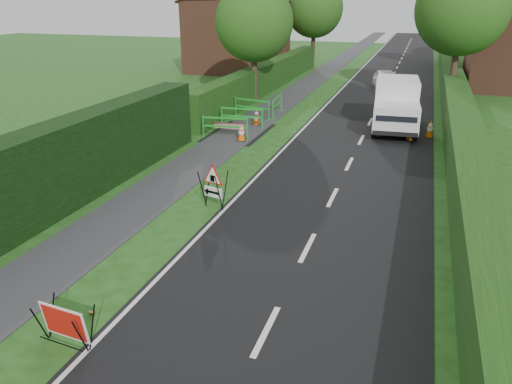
# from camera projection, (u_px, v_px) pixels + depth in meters

# --- Properties ---
(ground) EXTENTS (120.00, 120.00, 0.00)m
(ground) POSITION_uv_depth(u_px,v_px,m) (200.00, 251.00, 12.32)
(ground) COLOR #1F4513
(ground) RESTS_ON ground
(road_surface) EXTENTS (6.00, 90.00, 0.02)m
(road_surface) POSITION_uv_depth(u_px,v_px,m) (396.00, 69.00, 42.48)
(road_surface) COLOR black
(road_surface) RESTS_ON ground
(footpath) EXTENTS (2.00, 90.00, 0.02)m
(footpath) POSITION_uv_depth(u_px,v_px,m) (332.00, 66.00, 44.08)
(footpath) COLOR #2D2D30
(footpath) RESTS_ON ground
(hedge_west_near) EXTENTS (1.10, 18.00, 2.50)m
(hedge_west_near) POSITION_uv_depth(u_px,v_px,m) (34.00, 224.00, 13.78)
(hedge_west_near) COLOR black
(hedge_west_near) RESTS_ON ground
(hedge_west_far) EXTENTS (1.00, 24.00, 1.80)m
(hedge_west_far) POSITION_uv_depth(u_px,v_px,m) (268.00, 90.00, 33.20)
(hedge_west_far) COLOR #14380F
(hedge_west_far) RESTS_ON ground
(hedge_east) EXTENTS (1.20, 50.00, 1.50)m
(hedge_east) POSITION_uv_depth(u_px,v_px,m) (455.00, 124.00, 24.54)
(hedge_east) COLOR #14380F
(hedge_east) RESTS_ON ground
(house_west) EXTENTS (7.50, 7.40, 7.88)m
(house_west) POSITION_uv_depth(u_px,v_px,m) (238.00, 34.00, 40.65)
(house_west) COLOR brown
(house_west) RESTS_ON ground
(tree_nw) EXTENTS (4.40, 4.40, 6.70)m
(tree_nw) POSITION_uv_depth(u_px,v_px,m) (254.00, 22.00, 27.90)
(tree_nw) COLOR #2D2116
(tree_nw) RESTS_ON ground
(tree_ne) EXTENTS (5.20, 5.20, 7.79)m
(tree_ne) POSITION_uv_depth(u_px,v_px,m) (462.00, 9.00, 27.96)
(tree_ne) COLOR #2D2116
(tree_ne) RESTS_ON ground
(tree_fw) EXTENTS (4.80, 4.80, 7.24)m
(tree_fw) POSITION_uv_depth(u_px,v_px,m) (315.00, 9.00, 41.89)
(tree_fw) COLOR #2D2116
(tree_fw) RESTS_ON ground
(tree_fe) EXTENTS (4.20, 4.20, 6.33)m
(tree_fe) POSITION_uv_depth(u_px,v_px,m) (451.00, 16.00, 42.43)
(tree_fe) COLOR #2D2116
(tree_fe) RESTS_ON ground
(red_rect_sign) EXTENTS (1.01, 0.67, 0.82)m
(red_rect_sign) POSITION_uv_depth(u_px,v_px,m) (64.00, 324.00, 8.84)
(red_rect_sign) COLOR black
(red_rect_sign) RESTS_ON ground
(triangle_sign) EXTENTS (0.97, 0.97, 1.16)m
(triangle_sign) POSITION_uv_depth(u_px,v_px,m) (212.00, 183.00, 14.51)
(triangle_sign) COLOR black
(triangle_sign) RESTS_ON ground
(works_van) EXTENTS (2.30, 5.06, 2.24)m
(works_van) POSITION_uv_depth(u_px,v_px,m) (396.00, 104.00, 23.08)
(works_van) COLOR silver
(works_van) RESTS_ON ground
(traffic_cone_0) EXTENTS (0.38, 0.38, 0.79)m
(traffic_cone_0) POSITION_uv_depth(u_px,v_px,m) (411.00, 131.00, 21.60)
(traffic_cone_0) COLOR black
(traffic_cone_0) RESTS_ON ground
(traffic_cone_1) EXTENTS (0.38, 0.38, 0.79)m
(traffic_cone_1) POSITION_uv_depth(u_px,v_px,m) (430.00, 129.00, 22.02)
(traffic_cone_1) COLOR black
(traffic_cone_1) RESTS_ON ground
(traffic_cone_2) EXTENTS (0.38, 0.38, 0.79)m
(traffic_cone_2) POSITION_uv_depth(u_px,v_px,m) (416.00, 111.00, 25.42)
(traffic_cone_2) COLOR black
(traffic_cone_2) RESTS_ON ground
(traffic_cone_3) EXTENTS (0.38, 0.38, 0.79)m
(traffic_cone_3) POSITION_uv_depth(u_px,v_px,m) (241.00, 132.00, 21.50)
(traffic_cone_3) COLOR black
(traffic_cone_3) RESTS_ON ground
(traffic_cone_4) EXTENTS (0.38, 0.38, 0.79)m
(traffic_cone_4) POSITION_uv_depth(u_px,v_px,m) (256.00, 117.00, 24.17)
(traffic_cone_4) COLOR black
(traffic_cone_4) RESTS_ON ground
(ped_barrier_0) EXTENTS (2.09, 0.58, 1.00)m
(ped_barrier_0) POSITION_uv_depth(u_px,v_px,m) (225.00, 125.00, 21.74)
(ped_barrier_0) COLOR #1B9525
(ped_barrier_0) RESTS_ON ground
(ped_barrier_1) EXTENTS (2.08, 0.51, 1.00)m
(ped_barrier_1) POSITION_uv_depth(u_px,v_px,m) (242.00, 115.00, 23.52)
(ped_barrier_1) COLOR #1B9525
(ped_barrier_1) RESTS_ON ground
(ped_barrier_2) EXTENTS (2.09, 0.78, 1.00)m
(ped_barrier_2) POSITION_uv_depth(u_px,v_px,m) (252.00, 106.00, 25.44)
(ped_barrier_2) COLOR #1B9525
(ped_barrier_2) RESTS_ON ground
(ped_barrier_3) EXTENTS (0.46, 2.08, 1.00)m
(ped_barrier_3) POSITION_uv_depth(u_px,v_px,m) (277.00, 103.00, 26.10)
(ped_barrier_3) COLOR #1B9525
(ped_barrier_3) RESTS_ON ground
(redwhite_plank) EXTENTS (1.50, 0.09, 0.25)m
(redwhite_plank) POSITION_uv_depth(u_px,v_px,m) (230.00, 136.00, 22.46)
(redwhite_plank) COLOR red
(redwhite_plank) RESTS_ON ground
(litter_can) EXTENTS (0.12, 0.07, 0.07)m
(litter_can) POSITION_uv_depth(u_px,v_px,m) (92.00, 314.00, 9.90)
(litter_can) COLOR #BF7F4C
(litter_can) RESTS_ON ground
(hatchback_car) EXTENTS (2.11, 3.91, 1.26)m
(hatchback_car) POSITION_uv_depth(u_px,v_px,m) (385.00, 80.00, 33.27)
(hatchback_car) COLOR white
(hatchback_car) RESTS_ON ground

